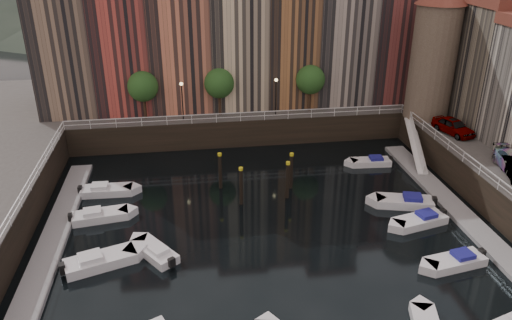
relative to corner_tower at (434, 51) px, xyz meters
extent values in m
plane|color=black|center=(-20.00, -14.50, -10.19)|extent=(200.00, 200.00, 0.00)
cube|color=black|center=(-20.00, 11.50, -8.69)|extent=(80.00, 20.00, 3.00)
cube|color=gray|center=(-36.20, -15.50, -10.02)|extent=(2.00, 28.00, 0.35)
cube|color=gray|center=(-3.80, -15.50, -10.02)|extent=(2.00, 28.00, 0.35)
cube|color=#826853|center=(-38.00, 9.00, -0.19)|extent=(6.00, 10.00, 14.00)
cube|color=#B34238|center=(-32.10, 9.00, 0.81)|extent=(5.80, 10.00, 16.00)
cube|color=#D37656|center=(-25.95, 9.00, -0.44)|extent=(6.50, 10.00, 13.50)
cube|color=beige|center=(-19.60, 9.00, 0.31)|extent=(6.20, 10.00, 15.00)
cube|color=#9C6439|center=(-13.70, 9.00, 0.06)|extent=(5.60, 10.00, 14.50)
cube|color=#A09186|center=(-7.70, 9.00, 1.06)|extent=(6.40, 10.00, 16.50)
cube|color=brown|center=(-1.50, 9.00, -0.69)|extent=(6.00, 10.00, 13.00)
cube|color=tan|center=(4.45, 9.00, 0.56)|extent=(5.90, 10.00, 15.50)
cube|color=#6C6352|center=(6.50, -2.50, -1.19)|extent=(9.00, 8.00, 12.00)
cylinder|color=#6B5B4C|center=(0.00, 0.00, -1.19)|extent=(4.60, 4.60, 12.00)
cylinder|color=black|center=(-30.00, 3.70, -5.99)|extent=(0.30, 0.30, 2.40)
sphere|color=#1E4719|center=(-30.00, 3.70, -3.59)|extent=(3.20, 3.20, 3.20)
cylinder|color=black|center=(-22.00, 3.70, -5.99)|extent=(0.30, 0.30, 2.40)
sphere|color=#1E4719|center=(-22.00, 3.70, -3.59)|extent=(3.20, 3.20, 3.20)
cylinder|color=black|center=(-12.00, 3.70, -5.99)|extent=(0.30, 0.30, 2.40)
sphere|color=#1E4719|center=(-12.00, 3.70, -3.59)|extent=(3.20, 3.20, 3.20)
cylinder|color=black|center=(-26.00, 2.70, -5.19)|extent=(0.12, 0.12, 4.00)
sphere|color=#FFD88C|center=(-26.00, 2.70, -3.19)|extent=(0.36, 0.36, 0.36)
cylinder|color=black|center=(-16.00, 2.70, -5.19)|extent=(0.12, 0.12, 4.00)
sphere|color=#FFD88C|center=(-16.00, 2.70, -3.19)|extent=(0.36, 0.36, 0.36)
cube|color=white|center=(-20.00, 1.50, -6.24)|extent=(36.00, 0.08, 0.08)
cube|color=white|center=(-20.00, 1.50, -6.69)|extent=(36.00, 0.06, 0.06)
cube|color=white|center=(-2.00, -15.50, -6.24)|extent=(0.08, 34.00, 0.08)
cube|color=white|center=(-2.00, -15.50, -6.69)|extent=(0.06, 34.00, 0.06)
cube|color=white|center=(-38.00, -15.50, -6.24)|extent=(0.08, 34.00, 0.08)
cube|color=white|center=(-38.00, -15.50, -6.69)|extent=(0.06, 34.00, 0.06)
cube|color=white|center=(-2.90, -4.50, -8.44)|extent=(2.78, 8.26, 2.81)
cube|color=white|center=(-2.90, -4.50, -7.94)|extent=(1.93, 8.32, 3.65)
cylinder|color=black|center=(-21.46, -10.85, -8.69)|extent=(0.32, 0.32, 3.60)
cylinder|color=gold|center=(-21.46, -10.85, -6.84)|extent=(0.36, 0.36, 0.25)
cylinder|color=black|center=(-22.97, -7.64, -8.69)|extent=(0.32, 0.32, 3.60)
cylinder|color=gold|center=(-22.97, -7.64, -6.84)|extent=(0.36, 0.36, 0.25)
cylinder|color=black|center=(-17.33, -10.33, -8.69)|extent=(0.32, 0.32, 3.60)
cylinder|color=gold|center=(-17.33, -10.33, -6.84)|extent=(0.36, 0.36, 0.25)
cylinder|color=black|center=(-16.63, -8.57, -8.69)|extent=(0.32, 0.32, 3.60)
cylinder|color=gold|center=(-16.63, -8.57, -6.84)|extent=(0.36, 0.36, 0.25)
cube|color=silver|center=(-32.24, -18.04, -9.86)|extent=(5.19, 3.33, 0.83)
cube|color=silver|center=(-32.86, -18.25, -9.37)|extent=(1.89, 1.75, 0.55)
cube|color=black|center=(-34.63, -18.86, -9.59)|extent=(0.54, 0.65, 0.77)
cube|color=silver|center=(-33.09, -11.68, -9.90)|extent=(4.56, 2.30, 0.74)
cube|color=silver|center=(-33.67, -11.77, -9.45)|extent=(1.55, 1.38, 0.50)
cube|color=black|center=(-35.34, -12.01, -9.65)|extent=(0.42, 0.54, 0.69)
cube|color=silver|center=(-33.08, -7.30, -9.89)|extent=(4.46, 1.84, 0.75)
cube|color=silver|center=(-33.68, -7.28, -9.44)|extent=(1.44, 1.25, 0.50)
cube|color=black|center=(-35.38, -7.23, -9.64)|extent=(0.37, 0.51, 0.70)
cube|color=silver|center=(-7.71, -21.70, -9.90)|extent=(4.49, 2.35, 0.73)
cube|color=navy|center=(-7.13, -21.60, -9.47)|extent=(1.54, 1.38, 0.49)
cube|color=black|center=(-5.51, -21.32, -9.66)|extent=(0.42, 0.54, 0.68)
cube|color=silver|center=(-7.76, -16.24, -9.90)|extent=(4.65, 2.67, 0.75)
cube|color=navy|center=(-7.18, -16.10, -9.45)|extent=(1.63, 1.49, 0.50)
cube|color=black|center=(-5.54, -15.70, -9.65)|extent=(0.46, 0.57, 0.70)
cube|color=silver|center=(-7.74, -13.20, -9.87)|extent=(5.02, 3.00, 0.80)
cube|color=navy|center=(-7.12, -13.37, -9.39)|extent=(1.78, 1.63, 0.53)
cube|color=black|center=(-5.37, -13.85, -9.61)|extent=(0.50, 0.61, 0.75)
cube|color=silver|center=(-7.67, -4.90, -9.93)|extent=(4.01, 1.77, 0.67)
cube|color=navy|center=(-7.14, -4.93, -9.53)|extent=(1.31, 1.15, 0.45)
cube|color=black|center=(-5.63, -5.03, -9.70)|extent=(0.34, 0.46, 0.62)
imported|color=gray|center=(0.33, -5.38, -6.41)|extent=(3.06, 4.96, 1.58)
cube|color=silver|center=(-28.56, -17.35, -9.91)|extent=(3.68, 4.28, 0.70)
cube|color=silver|center=(-28.24, -17.81, -9.49)|extent=(1.67, 1.72, 0.47)
cube|color=black|center=(-27.32, -19.11, -9.68)|extent=(0.57, 0.54, 0.66)
camera|label=1|loc=(-25.70, -48.06, 11.16)|focal=35.00mm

